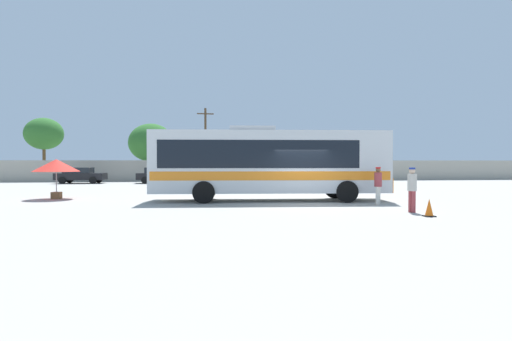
# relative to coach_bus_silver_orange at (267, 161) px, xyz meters

# --- Properties ---
(ground_plane) EXTENTS (300.00, 300.00, 0.00)m
(ground_plane) POSITION_rel_coach_bus_silver_orange_xyz_m (1.44, 8.14, -1.95)
(ground_plane) COLOR #A3A099
(perimeter_wall) EXTENTS (80.00, 0.30, 2.09)m
(perimeter_wall) POSITION_rel_coach_bus_silver_orange_xyz_m (1.44, 22.19, -0.91)
(perimeter_wall) COLOR #9E998C
(perimeter_wall) RESTS_ON ground_plane
(coach_bus_silver_orange) EXTENTS (11.69, 3.28, 3.67)m
(coach_bus_silver_orange) POSITION_rel_coach_bus_silver_orange_xyz_m (0.00, 0.00, 0.00)
(coach_bus_silver_orange) COLOR silver
(coach_bus_silver_orange) RESTS_ON ground_plane
(attendant_by_bus_door) EXTENTS (0.48, 0.48, 1.69)m
(attendant_by_bus_door) POSITION_rel_coach_bus_silver_orange_xyz_m (4.72, -2.45, -0.99)
(attendant_by_bus_door) COLOR silver
(attendant_by_bus_door) RESTS_ON ground_plane
(passenger_waiting_on_apron) EXTENTS (0.44, 0.44, 1.71)m
(passenger_waiting_on_apron) POSITION_rel_coach_bus_silver_orange_xyz_m (4.79, -5.50, -0.98)
(passenger_waiting_on_apron) COLOR #99383D
(passenger_waiting_on_apron) RESTS_ON ground_plane
(vendor_umbrella_near_gate_red) EXTENTS (2.35, 2.35, 2.07)m
(vendor_umbrella_near_gate_red) POSITION_rel_coach_bus_silver_orange_xyz_m (-10.73, 2.36, -0.24)
(vendor_umbrella_near_gate_red) COLOR gray
(vendor_umbrella_near_gate_red) RESTS_ON ground_plane
(parked_car_leftmost_black) EXTENTS (4.30, 2.13, 1.43)m
(parked_car_leftmost_black) POSITION_rel_coach_bus_silver_orange_xyz_m (-14.19, 19.01, -1.19)
(parked_car_leftmost_black) COLOR black
(parked_car_leftmost_black) RESTS_ON ground_plane
(parked_car_second_black) EXTENTS (4.28, 2.19, 1.43)m
(parked_car_second_black) POSITION_rel_coach_bus_silver_orange_xyz_m (-7.14, 18.54, -1.19)
(parked_car_second_black) COLOR black
(parked_car_second_black) RESTS_ON ground_plane
(utility_pole_near) EXTENTS (1.80, 0.29, 7.71)m
(utility_pole_near) POSITION_rel_coach_bus_silver_orange_xyz_m (-2.99, 25.30, 2.08)
(utility_pole_near) COLOR #4C3823
(utility_pole_near) RESTS_ON ground_plane
(roadside_tree_left) EXTENTS (3.89, 3.89, 6.53)m
(roadside_tree_left) POSITION_rel_coach_bus_silver_orange_xyz_m (-19.74, 25.94, 2.90)
(roadside_tree_left) COLOR brown
(roadside_tree_left) RESTS_ON ground_plane
(roadside_tree_midleft) EXTENTS (5.01, 5.01, 6.22)m
(roadside_tree_midleft) POSITION_rel_coach_bus_silver_orange_xyz_m (-9.03, 27.91, 2.13)
(roadside_tree_midleft) COLOR brown
(roadside_tree_midleft) RESTS_ON ground_plane
(traffic_cone_on_apron) EXTENTS (0.36, 0.36, 0.64)m
(traffic_cone_on_apron) POSITION_rel_coach_bus_silver_orange_xyz_m (4.78, -6.77, -1.65)
(traffic_cone_on_apron) COLOR black
(traffic_cone_on_apron) RESTS_ON ground_plane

